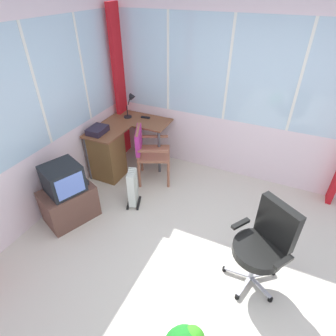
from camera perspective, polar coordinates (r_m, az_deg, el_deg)
ground at (r=3.27m, az=7.38°, el=-21.59°), size 5.09×5.57×0.06m
north_window_panel at (r=3.54m, az=-29.07°, el=6.53°), size 4.09×0.07×2.51m
east_window_panel at (r=4.14m, az=18.17°, el=12.94°), size 0.07×4.57×2.51m
curtain_corner at (r=4.77m, az=-9.82°, el=16.32°), size 0.30×0.09×2.41m
desk at (r=4.42m, az=-12.04°, el=3.25°), size 1.13×1.00×0.77m
desk_lamp at (r=4.61m, az=-7.55°, el=13.54°), size 0.22×0.19×0.39m
tv_remote at (r=4.61m, az=-4.70°, el=10.44°), size 0.06×0.15×0.02m
paper_tray at (r=4.24m, az=-14.44°, el=7.61°), size 0.31×0.24×0.09m
wooden_armchair at (r=4.16m, az=-4.62°, el=4.24°), size 0.64×0.64×0.88m
office_chair at (r=2.93m, az=19.54°, el=-14.05°), size 0.60×0.61×0.99m
tv_on_stand at (r=3.78m, az=-20.10°, el=-5.48°), size 0.76×0.65×0.83m
space_heater at (r=3.86m, az=-7.29°, el=-3.95°), size 0.33×0.26×0.56m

